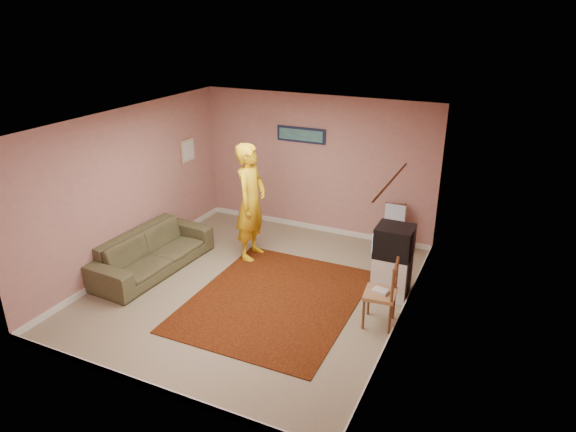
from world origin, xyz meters
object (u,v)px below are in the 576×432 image
at_px(crt_tv, 394,241).
at_px(chair_a, 394,224).
at_px(sofa, 152,252).
at_px(person, 251,202).
at_px(tv_cabinet, 392,275).
at_px(chair_b, 381,286).

distance_m(crt_tv, chair_a, 1.57).
xyz_separation_m(chair_a, sofa, (-3.40, -2.34, -0.20)).
bearing_deg(sofa, person, -44.96).
bearing_deg(chair_a, crt_tv, -89.13).
distance_m(chair_a, sofa, 4.14).
bearing_deg(person, tv_cabinet, -99.70).
height_order(tv_cabinet, crt_tv, crt_tv).
relative_size(crt_tv, sofa, 0.25).
distance_m(crt_tv, person, 2.52).
height_order(tv_cabinet, chair_b, chair_b).
height_order(crt_tv, person, person).
bearing_deg(person, chair_b, -116.81).
relative_size(crt_tv, chair_a, 1.17).
height_order(chair_a, chair_b, chair_b).
distance_m(crt_tv, sofa, 3.88).
relative_size(chair_a, person, 0.23).
height_order(tv_cabinet, chair_a, chair_a).
bearing_deg(person, sofa, 128.07).
height_order(tv_cabinet, sofa, tv_cabinet).
xyz_separation_m(crt_tv, chair_a, (-0.34, 1.49, -0.36)).
relative_size(chair_b, sofa, 0.24).
height_order(chair_b, person, person).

